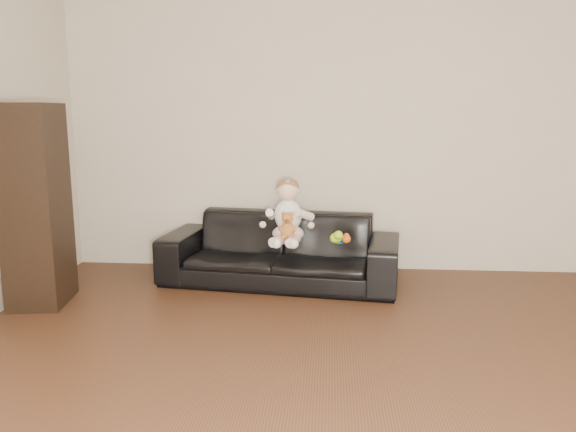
# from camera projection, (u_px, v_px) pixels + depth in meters

# --- Properties ---
(floor) EXTENTS (5.50, 5.50, 0.00)m
(floor) POSITION_uv_depth(u_px,v_px,m) (342.00, 428.00, 2.65)
(floor) COLOR #442818
(floor) RESTS_ON ground
(wall_back) EXTENTS (5.00, 0.00, 5.00)m
(wall_back) POSITION_uv_depth(u_px,v_px,m) (339.00, 130.00, 5.10)
(wall_back) COLOR beige
(wall_back) RESTS_ON ground
(sofa) EXTENTS (2.09, 1.04, 0.59)m
(sofa) POSITION_uv_depth(u_px,v_px,m) (280.00, 249.00, 4.83)
(sofa) COLOR black
(sofa) RESTS_ON floor
(cabinet) EXTENTS (0.45, 0.57, 1.53)m
(cabinet) POSITION_uv_depth(u_px,v_px,m) (36.00, 206.00, 4.24)
(cabinet) COLOR black
(cabinet) RESTS_ON floor
(shelf_item) EXTENTS (0.21, 0.27, 0.28)m
(shelf_item) POSITION_uv_depth(u_px,v_px,m) (35.00, 160.00, 4.17)
(shelf_item) COLOR silver
(shelf_item) RESTS_ON cabinet
(baby) EXTENTS (0.41, 0.48, 0.53)m
(baby) POSITION_uv_depth(u_px,v_px,m) (288.00, 215.00, 4.66)
(baby) COLOR silver
(baby) RESTS_ON sofa
(teddy_bear) EXTENTS (0.15, 0.15, 0.22)m
(teddy_bear) POSITION_uv_depth(u_px,v_px,m) (288.00, 226.00, 4.51)
(teddy_bear) COLOR #AA6630
(teddy_bear) RESTS_ON sofa
(toy_green) EXTENTS (0.13, 0.15, 0.09)m
(toy_green) POSITION_uv_depth(u_px,v_px,m) (336.00, 238.00, 4.65)
(toy_green) COLOR #9DE41A
(toy_green) RESTS_ON sofa
(toy_rattle) EXTENTS (0.10, 0.10, 0.08)m
(toy_rattle) POSITION_uv_depth(u_px,v_px,m) (346.00, 239.00, 4.65)
(toy_rattle) COLOR #DC5D19
(toy_rattle) RESTS_ON sofa
(toy_blue_disc) EXTENTS (0.11, 0.11, 0.01)m
(toy_blue_disc) POSITION_uv_depth(u_px,v_px,m) (338.00, 242.00, 4.69)
(toy_blue_disc) COLOR blue
(toy_blue_disc) RESTS_ON sofa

